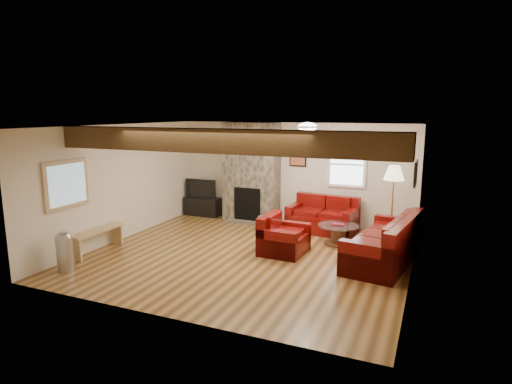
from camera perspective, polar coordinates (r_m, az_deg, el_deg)
room at (r=8.11m, az=-1.24°, el=-0.09°), size 8.00×8.00×8.00m
oak_beam at (r=6.86m, az=-5.60°, el=6.81°), size 6.00×0.36×0.38m
chimney_breast at (r=10.76m, az=-0.64°, el=2.44°), size 1.40×0.67×2.50m
back_window at (r=10.23m, az=12.03°, el=3.64°), size 0.90×0.08×1.10m
hatch_window at (r=8.59m, az=-23.95°, el=0.94°), size 0.08×1.00×0.90m
ceiling_dome at (r=8.50m, az=6.87°, el=8.42°), size 0.40×0.40×0.18m
artwork_back at (r=10.50m, az=5.61°, el=4.83°), size 0.42×0.06×0.52m
artwork_right at (r=7.63m, az=20.46°, el=2.35°), size 0.06×0.55×0.42m
sofa_three at (r=8.30m, az=16.67°, el=-6.08°), size 1.27×2.37×0.87m
loveseat at (r=10.06m, az=8.84°, el=-2.98°), size 1.62×1.03×0.82m
armchair_red at (r=8.50m, az=3.77°, el=-5.67°), size 0.85×0.96×0.75m
coffee_table at (r=9.22m, az=10.89°, el=-5.60°), size 0.86×0.86×0.45m
tv_cabinet at (r=11.62m, az=-7.12°, el=-1.91°), size 0.97×0.39×0.49m
television at (r=11.52m, az=-7.18°, el=0.51°), size 0.89×0.12×0.51m
floor_lamp at (r=9.34m, az=17.92°, el=1.89°), size 0.43×0.43×1.66m
pine_bench at (r=9.13m, az=-20.37°, el=-6.13°), size 0.29×1.23×0.46m
pedal_bin at (r=8.26m, az=-24.11°, el=-7.19°), size 0.39×0.39×0.73m
coal_bucket at (r=10.21m, az=1.13°, el=-4.08°), size 0.34×0.34×0.32m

